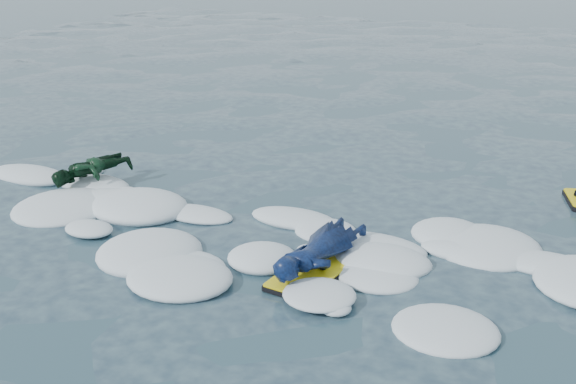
# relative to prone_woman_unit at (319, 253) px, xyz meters

# --- Properties ---
(ground) EXTENTS (120.00, 120.00, 0.00)m
(ground) POSITION_rel_prone_woman_unit_xyz_m (-0.77, -0.66, -0.19)
(ground) COLOR #1A323F
(ground) RESTS_ON ground
(foam_band) EXTENTS (12.00, 3.10, 0.30)m
(foam_band) POSITION_rel_prone_woman_unit_xyz_m (-0.77, 0.37, -0.19)
(foam_band) COLOR white
(foam_band) RESTS_ON ground
(prone_woman_unit) EXTENTS (0.72, 1.52, 0.37)m
(prone_woman_unit) POSITION_rel_prone_woman_unit_xyz_m (0.00, 0.00, 0.00)
(prone_woman_unit) COLOR black
(prone_woman_unit) RESTS_ON ground
(prone_child_unit) EXTENTS (0.91, 1.19, 0.41)m
(prone_child_unit) POSITION_rel_prone_woman_unit_xyz_m (-3.68, 0.97, 0.02)
(prone_child_unit) COLOR black
(prone_child_unit) RESTS_ON ground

